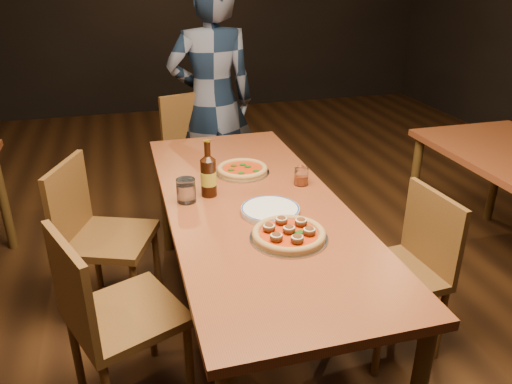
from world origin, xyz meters
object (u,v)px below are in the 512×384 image
object	(u,v)px
chair_main_e	(394,273)
pizza_meatball	(289,234)
plate_stack	(270,210)
chair_main_sw	(110,238)
pizza_margherita	(242,170)
beer_bottle	(209,177)
chair_end	(206,163)
chair_main_nw	(126,313)
water_glass	(186,190)
amber_glass	(301,176)
table_main	(253,215)
diner	(212,103)

from	to	relation	value
chair_main_e	pizza_meatball	world-z (taller)	chair_main_e
plate_stack	chair_main_sw	bearing A→B (deg)	144.76
chair_main_sw	pizza_margherita	xyz separation A→B (m)	(0.72, -0.02, 0.32)
chair_main_sw	chair_main_e	size ratio (longest dim) A/B	1.06
beer_bottle	chair_end	bearing A→B (deg)	81.04
chair_main_nw	plate_stack	bearing A→B (deg)	-99.35
chair_end	water_glass	bearing A→B (deg)	-121.00
water_glass	amber_glass	xyz separation A→B (m)	(0.58, 0.04, -0.01)
chair_end	amber_glass	size ratio (longest dim) A/B	11.08
chair_main_e	plate_stack	size ratio (longest dim) A/B	3.24
chair_main_sw	beer_bottle	world-z (taller)	beer_bottle
chair_main_sw	plate_stack	bearing A→B (deg)	-103.58
chair_main_e	chair_main_sw	bearing A→B (deg)	-121.16
amber_glass	chair_end	bearing A→B (deg)	105.44
chair_main_e	pizza_meatball	bearing A→B (deg)	-85.39
table_main	plate_stack	size ratio (longest dim) A/B	7.64
chair_end	plate_stack	world-z (taller)	chair_end
beer_bottle	diner	xyz separation A→B (m)	(0.27, 1.31, 0.01)
table_main	plate_stack	xyz separation A→B (m)	(0.04, -0.14, 0.08)
water_glass	amber_glass	size ratio (longest dim) A/B	1.26
pizza_meatball	pizza_margherita	bearing A→B (deg)	91.08
chair_main_sw	plate_stack	world-z (taller)	chair_main_sw
water_glass	diner	distance (m)	1.40
chair_main_e	chair_end	bearing A→B (deg)	-161.29
plate_stack	table_main	bearing A→B (deg)	107.24
chair_main_nw	water_glass	size ratio (longest dim) A/B	8.04
water_glass	diner	size ratio (longest dim) A/B	0.07
chair_main_nw	diner	distance (m)	1.90
table_main	plate_stack	world-z (taller)	plate_stack
pizza_margherita	amber_glass	distance (m)	0.34
pizza_margherita	plate_stack	world-z (taller)	pizza_margherita
beer_bottle	diner	world-z (taller)	diner
chair_main_sw	chair_end	size ratio (longest dim) A/B	0.91
table_main	pizza_meatball	world-z (taller)	pizza_meatball
beer_bottle	diner	bearing A→B (deg)	78.43
chair_main_nw	pizza_margherita	size ratio (longest dim) A/B	3.12
water_glass	diner	world-z (taller)	diner
pizza_meatball	chair_main_e	bearing A→B (deg)	9.00
chair_end	beer_bottle	xyz separation A→B (m)	(-0.17, -1.09, 0.35)
chair_end	pizza_margherita	xyz separation A→B (m)	(0.05, -0.85, 0.28)
plate_stack	amber_glass	distance (m)	0.36
chair_main_sw	pizza_margherita	bearing A→B (deg)	-70.14
chair_main_nw	chair_main_e	world-z (taller)	chair_main_nw
chair_end	pizza_meatball	bearing A→B (deg)	-104.47
chair_main_nw	chair_end	distance (m)	1.62
chair_main_sw	pizza_meatball	xyz separation A→B (m)	(0.73, -0.75, 0.32)
chair_end	diner	size ratio (longest dim) A/B	0.57
chair_main_nw	pizza_meatball	size ratio (longest dim) A/B	2.82
chair_main_sw	table_main	bearing A→B (deg)	-97.19
pizza_margherita	plate_stack	xyz separation A→B (m)	(0.01, -0.49, -0.01)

